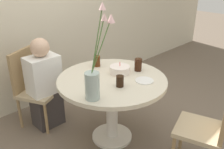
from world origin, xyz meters
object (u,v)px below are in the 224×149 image
at_px(drink_glass_0, 97,61).
at_px(person_woman, 45,87).
at_px(birthday_cake, 120,70).
at_px(drink_glass_1, 120,81).
at_px(chair_right_flank, 211,124).
at_px(flower_vase, 94,77).
at_px(side_plate, 144,81).
at_px(chair_far_back, 32,84).
at_px(drink_glass_2, 138,65).

xyz_separation_m(drink_glass_0, person_woman, (-0.46, 0.37, -0.28)).
distance_m(birthday_cake, drink_glass_1, 0.30).
bearing_deg(chair_right_flank, flower_vase, -64.82).
distance_m(side_plate, drink_glass_1, 0.27).
bearing_deg(chair_right_flank, birthday_cake, -99.04).
bearing_deg(flower_vase, drink_glass_1, 1.27).
height_order(chair_far_back, flower_vase, flower_vase).
distance_m(side_plate, drink_glass_0, 0.61).
bearing_deg(side_plate, person_woman, 118.39).
height_order(chair_far_back, chair_right_flank, same).
bearing_deg(chair_right_flank, person_woman, -85.97).
xyz_separation_m(drink_glass_0, drink_glass_2, (0.22, -0.39, 0.01)).
distance_m(chair_right_flank, flower_vase, 1.07).
distance_m(side_plate, person_woman, 1.13).
xyz_separation_m(chair_right_flank, birthday_cake, (-0.14, 0.94, 0.26)).
relative_size(birthday_cake, person_woman, 0.20).
relative_size(chair_far_back, birthday_cake, 4.30).
relative_size(chair_far_back, person_woman, 0.85).
distance_m(drink_glass_1, drink_glass_2, 0.42).
height_order(chair_right_flank, flower_vase, flower_vase).
bearing_deg(chair_right_flank, side_plate, -97.71).
relative_size(side_plate, drink_glass_2, 1.34).
height_order(birthday_cake, drink_glass_2, drink_glass_2).
height_order(drink_glass_0, person_woman, person_woman).
relative_size(flower_vase, drink_glass_2, 6.02).
height_order(flower_vase, person_woman, flower_vase).
bearing_deg(side_plate, chair_right_flank, -80.26).
relative_size(drink_glass_2, person_woman, 0.13).
height_order(chair_right_flank, drink_glass_2, chair_right_flank).
relative_size(drink_glass_1, person_woman, 0.10).
bearing_deg(drink_glass_1, person_woman, 107.47).
xyz_separation_m(flower_vase, side_plate, (0.56, -0.08, -0.19)).
bearing_deg(chair_far_back, drink_glass_1, -97.56).
bearing_deg(person_woman, drink_glass_1, -72.53).
height_order(chair_far_back, birthday_cake, chair_far_back).
distance_m(flower_vase, drink_glass_2, 0.73).
bearing_deg(flower_vase, chair_far_back, 92.18).
xyz_separation_m(birthday_cake, person_woman, (-0.50, 0.67, -0.26)).
bearing_deg(drink_glass_0, flower_vase, -133.21).
xyz_separation_m(flower_vase, drink_glass_0, (0.49, 0.52, -0.14)).
bearing_deg(person_woman, side_plate, -61.61).
height_order(chair_far_back, person_woman, person_woman).
relative_size(flower_vase, drink_glass_1, 7.53).
relative_size(chair_right_flank, birthday_cake, 4.30).
distance_m(flower_vase, side_plate, 0.59).
height_order(chair_right_flank, side_plate, chair_right_flank).
distance_m(chair_right_flank, person_woman, 1.73).
xyz_separation_m(chair_far_back, person_woman, (0.07, -0.14, -0.00)).
height_order(chair_right_flank, person_woman, person_woman).
height_order(chair_right_flank, drink_glass_0, chair_right_flank).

